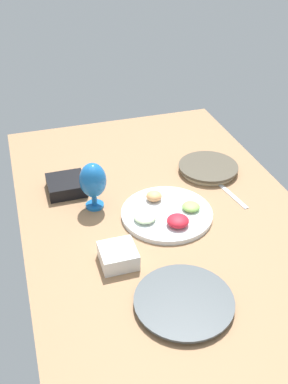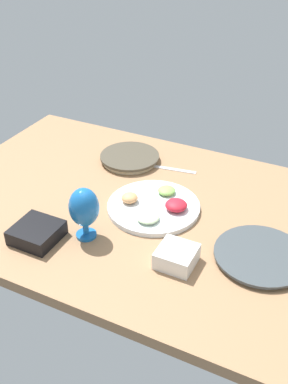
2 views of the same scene
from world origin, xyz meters
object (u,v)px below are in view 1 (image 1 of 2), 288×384
(square_bowl_white, at_px, (118,255))
(square_bowl_black, at_px, (66,185))
(fruit_platter, at_px, (167,213))
(dinner_plate_left, at_px, (208,168))
(hurricane_glass_blue, at_px, (93,181))
(dinner_plate_right, at_px, (184,302))

(square_bowl_white, height_order, square_bowl_black, square_bowl_white)
(square_bowl_white, xyz_separation_m, square_bowl_black, (-0.46, -0.09, -0.00))
(fruit_platter, bearing_deg, dinner_plate_left, 131.94)
(hurricane_glass_blue, xyz_separation_m, square_bowl_black, (-0.14, -0.08, -0.09))
(dinner_plate_left, height_order, square_bowl_white, square_bowl_white)
(dinner_plate_right, bearing_deg, square_bowl_black, -161.47)
(dinner_plate_left, bearing_deg, dinner_plate_right, -29.09)
(hurricane_glass_blue, bearing_deg, square_bowl_black, -148.46)
(fruit_platter, height_order, hurricane_glass_blue, hurricane_glass_blue)
(dinner_plate_right, bearing_deg, square_bowl_white, -148.86)
(dinner_plate_left, height_order, dinner_plate_right, dinner_plate_left)
(hurricane_glass_blue, bearing_deg, dinner_plate_right, 14.88)
(fruit_platter, bearing_deg, dinner_plate_right, -12.72)
(dinner_plate_right, xyz_separation_m, fruit_platter, (-0.41, 0.09, 0.00))
(fruit_platter, relative_size, hurricane_glass_blue, 1.80)
(square_bowl_white, bearing_deg, dinner_plate_left, 130.45)
(dinner_plate_left, height_order, hurricane_glass_blue, hurricane_glass_blue)
(dinner_plate_right, xyz_separation_m, square_bowl_white, (-0.23, -0.14, 0.02))
(fruit_platter, distance_m, hurricane_glass_blue, 0.29)
(hurricane_glass_blue, xyz_separation_m, square_bowl_white, (0.32, 0.01, -0.08))
(hurricane_glass_blue, distance_m, square_bowl_black, 0.18)
(dinner_plate_left, relative_size, hurricane_glass_blue, 1.34)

